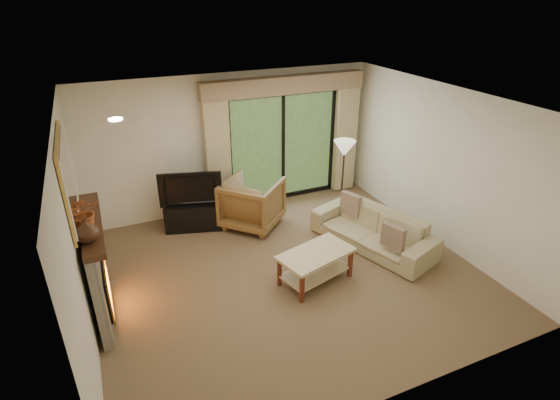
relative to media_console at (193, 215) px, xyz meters
name	(u,v)px	position (x,y,z in m)	size (l,w,h in m)	color
floor	(288,272)	(0.98, -1.95, -0.25)	(5.50, 5.50, 0.00)	brown
ceiling	(289,104)	(0.98, -1.95, 2.35)	(5.50, 5.50, 0.00)	white
wall_back	(233,143)	(0.98, 0.55, 1.05)	(5.00, 5.00, 0.00)	white
wall_front	(401,302)	(0.98, -4.45, 1.05)	(5.00, 5.00, 0.00)	white
wall_left	(76,236)	(-1.77, -1.95, 1.05)	(5.00, 5.00, 0.00)	white
wall_right	(442,167)	(3.73, -1.95, 1.05)	(5.00, 5.00, 0.00)	white
fireplace	(96,268)	(-1.65, -1.75, 0.44)	(0.24, 1.70, 1.37)	gray
mirror	(67,179)	(-1.74, -1.75, 1.70)	(0.07, 1.45, 1.02)	#BB9442
sliding_door	(283,147)	(1.98, 0.50, 0.85)	(2.26, 0.10, 2.16)	black
curtain_left	(218,153)	(0.63, 0.39, 0.95)	(0.45, 0.18, 2.35)	tan
curtain_right	(345,135)	(3.33, 0.39, 0.95)	(0.45, 0.18, 2.35)	tan
cornice	(285,85)	(1.98, 0.41, 2.07)	(3.20, 0.24, 0.32)	#A28161
media_console	(193,215)	(0.00, 0.00, 0.00)	(0.99, 0.44, 0.49)	black
tv	(191,187)	(0.00, 0.00, 0.56)	(1.08, 0.14, 0.62)	black
armchair	(252,203)	(1.01, -0.33, 0.20)	(0.94, 0.97, 0.89)	brown
sofa	(373,230)	(2.58, -1.83, 0.06)	(2.09, 0.82, 0.61)	tan
pillow_near	(393,237)	(2.51, -2.43, 0.27)	(0.10, 0.38, 0.38)	#512D22
pillow_far	(351,204)	(2.51, -1.22, 0.28)	(0.10, 0.40, 0.40)	#512D22
coffee_table	(315,267)	(1.26, -2.30, 0.00)	(1.09, 0.60, 0.49)	#CCB681
floor_lamp	(342,179)	(2.68, -0.63, 0.49)	(0.40, 0.40, 1.48)	#C2B29D
vase	(86,230)	(-1.63, -2.25, 1.26)	(0.26, 0.26, 0.27)	#3B2213
branches	(84,212)	(-1.63, -1.93, 1.34)	(0.38, 0.33, 0.42)	#B15827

